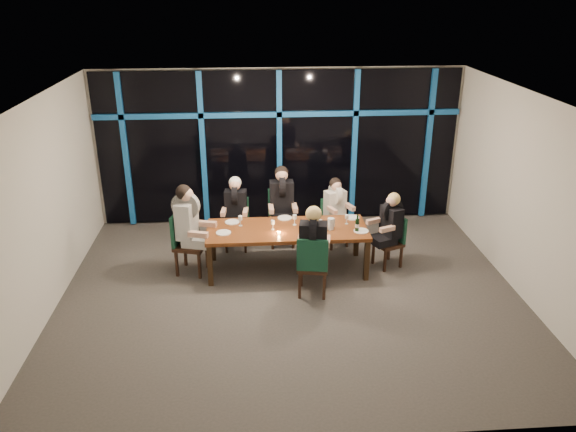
# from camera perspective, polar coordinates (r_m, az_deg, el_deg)

# --- Properties ---
(room) EXTENTS (7.04, 7.00, 3.02)m
(room) POSITION_cam_1_polar(r_m,az_deg,el_deg) (7.90, 0.32, 4.85)
(room) COLOR #514C48
(room) RESTS_ON ground
(window_wall) EXTENTS (6.86, 0.43, 2.94)m
(window_wall) POSITION_cam_1_polar(r_m,az_deg,el_deg) (10.84, -0.84, 7.21)
(window_wall) COLOR black
(window_wall) RESTS_ON ground
(dining_table) EXTENTS (2.60, 1.00, 0.75)m
(dining_table) POSITION_cam_1_polar(r_m,az_deg,el_deg) (9.13, -0.09, -1.65)
(dining_table) COLOR brown
(dining_table) RESTS_ON ground
(chair_far_left) EXTENTS (0.46, 0.46, 0.92)m
(chair_far_left) POSITION_cam_1_polar(r_m,az_deg,el_deg) (10.04, -5.24, -0.46)
(chair_far_left) COLOR black
(chair_far_left) RESTS_ON ground
(chair_far_mid) EXTENTS (0.48, 0.48, 1.01)m
(chair_far_mid) POSITION_cam_1_polar(r_m,az_deg,el_deg) (10.15, -0.66, 0.21)
(chair_far_mid) COLOR black
(chair_far_mid) RESTS_ON ground
(chair_far_right) EXTENTS (0.52, 0.52, 0.87)m
(chair_far_right) POSITION_cam_1_polar(r_m,az_deg,el_deg) (10.16, 4.62, -0.30)
(chair_far_right) COLOR black
(chair_far_right) RESTS_ON ground
(chair_end_left) EXTENTS (0.59, 0.59, 1.04)m
(chair_end_left) POSITION_cam_1_polar(r_m,az_deg,el_deg) (9.26, -10.39, -2.37)
(chair_end_left) COLOR black
(chair_end_left) RESTS_ON ground
(chair_end_right) EXTENTS (0.54, 0.54, 0.89)m
(chair_end_right) POSITION_cam_1_polar(r_m,az_deg,el_deg) (9.52, 10.53, -2.21)
(chair_end_right) COLOR black
(chair_end_right) RESTS_ON ground
(chair_near_mid) EXTENTS (0.53, 0.53, 0.99)m
(chair_near_mid) POSITION_cam_1_polar(r_m,az_deg,el_deg) (8.43, 2.51, -4.81)
(chair_near_mid) COLOR black
(chair_near_mid) RESTS_ON ground
(diner_far_left) EXTENTS (0.48, 0.59, 0.89)m
(diner_far_left) POSITION_cam_1_polar(r_m,az_deg,el_deg) (9.83, -5.36, 1.32)
(diner_far_left) COLOR black
(diner_far_left) RESTS_ON ground
(diner_far_mid) EXTENTS (0.51, 0.63, 0.98)m
(diner_far_mid) POSITION_cam_1_polar(r_m,az_deg,el_deg) (9.93, -0.63, 2.15)
(diner_far_mid) COLOR black
(diner_far_mid) RESTS_ON ground
(diner_far_right) EXTENTS (0.53, 0.60, 0.85)m
(diner_far_right) POSITION_cam_1_polar(r_m,az_deg,el_deg) (9.97, 4.89, 1.38)
(diner_far_right) COLOR silver
(diner_far_right) RESTS_ON ground
(diner_end_left) EXTENTS (0.70, 0.60, 1.01)m
(diner_end_left) POSITION_cam_1_polar(r_m,az_deg,el_deg) (9.07, -10.05, -0.07)
(diner_end_left) COLOR black
(diner_end_left) RESTS_ON ground
(diner_end_right) EXTENTS (0.61, 0.55, 0.86)m
(diner_end_right) POSITION_cam_1_polar(r_m,az_deg,el_deg) (9.34, 10.31, -0.33)
(diner_end_right) COLOR black
(diner_end_right) RESTS_ON ground
(diner_near_mid) EXTENTS (0.54, 0.66, 0.97)m
(diner_near_mid) POSITION_cam_1_polar(r_m,az_deg,el_deg) (8.33, 2.59, -2.14)
(diner_near_mid) COLOR black
(diner_near_mid) RESTS_ON ground
(plate_far_left) EXTENTS (0.24, 0.24, 0.01)m
(plate_far_left) POSITION_cam_1_polar(r_m,az_deg,el_deg) (9.36, -5.69, -0.62)
(plate_far_left) COLOR white
(plate_far_left) RESTS_ON dining_table
(plate_far_mid) EXTENTS (0.24, 0.24, 0.01)m
(plate_far_mid) POSITION_cam_1_polar(r_m,az_deg,el_deg) (9.48, -0.33, -0.19)
(plate_far_mid) COLOR white
(plate_far_mid) RESTS_ON dining_table
(plate_far_right) EXTENTS (0.24, 0.24, 0.01)m
(plate_far_right) POSITION_cam_1_polar(r_m,az_deg,el_deg) (9.56, 6.55, -0.16)
(plate_far_right) COLOR white
(plate_far_right) RESTS_ON dining_table
(plate_end_left) EXTENTS (0.24, 0.24, 0.01)m
(plate_end_left) POSITION_cam_1_polar(r_m,az_deg,el_deg) (8.98, -6.58, -1.70)
(plate_end_left) COLOR white
(plate_end_left) RESTS_ON dining_table
(plate_end_right) EXTENTS (0.24, 0.24, 0.01)m
(plate_end_right) POSITION_cam_1_polar(r_m,az_deg,el_deg) (9.06, 7.43, -1.51)
(plate_end_right) COLOR white
(plate_end_right) RESTS_ON dining_table
(plate_near_mid) EXTENTS (0.24, 0.24, 0.01)m
(plate_near_mid) POSITION_cam_1_polar(r_m,az_deg,el_deg) (8.92, 2.76, -1.74)
(plate_near_mid) COLOR white
(plate_near_mid) RESTS_ON dining_table
(wine_bottle) EXTENTS (0.07, 0.07, 0.29)m
(wine_bottle) POSITION_cam_1_polar(r_m,az_deg,el_deg) (9.00, 7.04, -0.93)
(wine_bottle) COLOR black
(wine_bottle) RESTS_ON dining_table
(water_pitcher) EXTENTS (0.12, 0.11, 0.19)m
(water_pitcher) POSITION_cam_1_polar(r_m,az_deg,el_deg) (9.05, 4.37, -0.79)
(water_pitcher) COLOR silver
(water_pitcher) RESTS_ON dining_table
(tea_light) EXTENTS (0.05, 0.05, 0.03)m
(tea_light) POSITION_cam_1_polar(r_m,az_deg,el_deg) (8.92, -0.93, -1.68)
(tea_light) COLOR #FFAF4C
(tea_light) RESTS_ON dining_table
(wine_glass_a) EXTENTS (0.06, 0.06, 0.16)m
(wine_glass_a) POSITION_cam_1_polar(r_m,az_deg,el_deg) (9.02, -1.55, -0.71)
(wine_glass_a) COLOR silver
(wine_glass_a) RESTS_ON dining_table
(wine_glass_b) EXTENTS (0.07, 0.07, 0.18)m
(wine_glass_b) POSITION_cam_1_polar(r_m,az_deg,el_deg) (9.18, 0.68, -0.16)
(wine_glass_b) COLOR white
(wine_glass_b) RESTS_ON dining_table
(wine_glass_c) EXTENTS (0.07, 0.07, 0.17)m
(wine_glass_c) POSITION_cam_1_polar(r_m,az_deg,el_deg) (9.01, 3.29, -0.68)
(wine_glass_c) COLOR silver
(wine_glass_c) RESTS_ON dining_table
(wine_glass_d) EXTENTS (0.07, 0.07, 0.18)m
(wine_glass_d) POSITION_cam_1_polar(r_m,az_deg,el_deg) (9.18, -4.86, -0.26)
(wine_glass_d) COLOR silver
(wine_glass_d) RESTS_ON dining_table
(wine_glass_e) EXTENTS (0.06, 0.06, 0.16)m
(wine_glass_e) POSITION_cam_1_polar(r_m,az_deg,el_deg) (9.27, 5.99, -0.13)
(wine_glass_e) COLOR silver
(wine_glass_e) RESTS_ON dining_table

